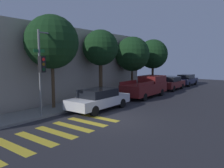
% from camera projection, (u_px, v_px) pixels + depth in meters
% --- Properties ---
extents(ground_plane, '(60.00, 60.00, 0.00)m').
position_uv_depth(ground_plane, '(111.00, 120.00, 11.98)').
color(ground_plane, '#28282D').
extents(sidewalk, '(26.00, 2.32, 0.14)m').
position_uv_depth(sidewalk, '(59.00, 108.00, 14.56)').
color(sidewalk, slate).
rests_on(sidewalk, ground).
extents(building_row, '(26.00, 6.00, 5.85)m').
position_uv_depth(building_row, '(19.00, 65.00, 16.96)').
color(building_row, '#A89E8E').
rests_on(building_row, ground).
extents(crosswalk, '(6.67, 2.60, 0.00)m').
position_uv_depth(crosswalk, '(56.00, 132.00, 9.96)').
color(crosswalk, gold).
rests_on(crosswalk, ground).
extents(traffic_light_pole, '(2.08, 0.56, 4.95)m').
position_uv_depth(traffic_light_pole, '(46.00, 59.00, 12.32)').
color(traffic_light_pole, slate).
rests_on(traffic_light_pole, ground).
extents(sedan_near_corner, '(4.65, 1.86, 1.41)m').
position_uv_depth(sedan_near_corner, '(99.00, 99.00, 14.33)').
color(sedan_near_corner, silver).
rests_on(sedan_near_corner, ground).
extents(pickup_truck, '(5.30, 1.97, 1.83)m').
position_uv_depth(pickup_truck, '(146.00, 87.00, 19.53)').
color(pickup_truck, maroon).
rests_on(pickup_truck, ground).
extents(sedan_middle, '(4.28, 1.84, 1.48)m').
position_uv_depth(sedan_middle, '(171.00, 83.00, 24.14)').
color(sedan_middle, maroon).
rests_on(sedan_middle, ground).
extents(sedan_far_end, '(4.47, 1.76, 1.41)m').
position_uv_depth(sedan_far_end, '(186.00, 80.00, 28.31)').
color(sedan_far_end, '#2D3351').
rests_on(sedan_far_end, ground).
extents(tree_near_corner, '(3.47, 3.47, 6.18)m').
position_uv_depth(tree_near_corner, '(52.00, 42.00, 14.10)').
color(tree_near_corner, '#4C3823').
rests_on(tree_near_corner, ground).
extents(tree_midblock, '(2.95, 2.95, 5.78)m').
position_uv_depth(tree_midblock, '(101.00, 48.00, 18.03)').
color(tree_midblock, '#4C3823').
rests_on(tree_midblock, ground).
extents(tree_far_end, '(3.48, 3.48, 5.63)m').
position_uv_depth(tree_far_end, '(132.00, 54.00, 22.08)').
color(tree_far_end, '#42301E').
rests_on(tree_far_end, ground).
extents(tree_behind_truck, '(3.45, 3.45, 5.70)m').
position_uv_depth(tree_behind_truck, '(153.00, 54.00, 25.80)').
color(tree_behind_truck, brown).
rests_on(tree_behind_truck, ground).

